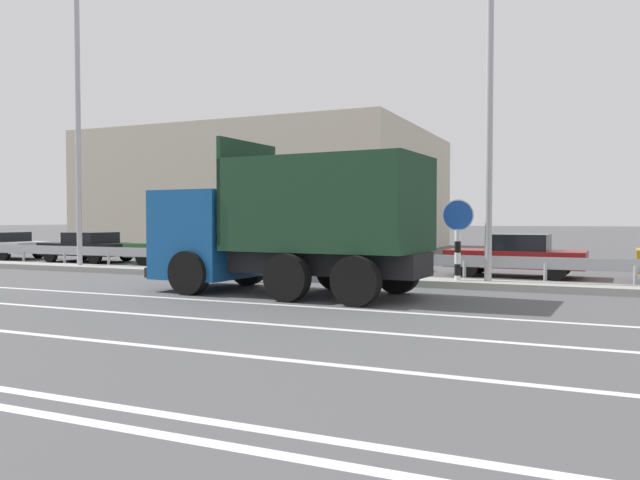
% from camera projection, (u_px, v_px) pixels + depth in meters
% --- Properties ---
extents(ground_plane, '(320.00, 320.00, 0.00)m').
position_uv_depth(ground_plane, '(322.00, 288.00, 16.18)').
color(ground_plane, '#4C4C4F').
extents(lane_strip_0, '(61.96, 0.16, 0.01)m').
position_uv_depth(lane_strip_0, '(252.00, 303.00, 13.17)').
color(lane_strip_0, silver).
rests_on(lane_strip_0, ground_plane).
extents(lane_strip_1, '(61.96, 0.16, 0.01)m').
position_uv_depth(lane_strip_1, '(190.00, 318.00, 11.18)').
color(lane_strip_1, silver).
rests_on(lane_strip_1, ground_plane).
extents(lane_strip_2, '(61.96, 0.16, 0.01)m').
position_uv_depth(lane_strip_2, '(97.00, 341.00, 9.09)').
color(lane_strip_2, silver).
rests_on(lane_strip_2, ground_plane).
extents(median_island, '(34.08, 1.10, 0.18)m').
position_uv_depth(median_island, '(345.00, 279.00, 17.64)').
color(median_island, gray).
rests_on(median_island, ground_plane).
extents(median_guardrail, '(61.96, 0.09, 0.78)m').
position_uv_depth(median_guardrail, '(357.00, 260.00, 18.53)').
color(median_guardrail, '#9EA0A5').
rests_on(median_guardrail, ground_plane).
extents(dump_truck, '(6.81, 3.09, 3.67)m').
position_uv_depth(dump_truck, '(259.00, 239.00, 15.17)').
color(dump_truck, '#144C8C').
rests_on(dump_truck, ground_plane).
extents(median_road_sign, '(0.82, 0.16, 2.30)m').
position_uv_depth(median_road_sign, '(458.00, 240.00, 16.32)').
color(median_road_sign, white).
rests_on(median_road_sign, ground_plane).
extents(street_lamp_1, '(0.71, 1.98, 9.61)m').
position_uv_depth(street_lamp_1, '(75.00, 118.00, 21.54)').
color(street_lamp_1, '#ADADB2').
rests_on(street_lamp_1, ground_plane).
extents(street_lamp_2, '(0.71, 2.29, 8.50)m').
position_uv_depth(street_lamp_2, '(488.00, 103.00, 15.81)').
color(street_lamp_2, '#ADADB2').
rests_on(street_lamp_2, ground_plane).
extents(parked_car_1, '(4.71, 2.04, 1.20)m').
position_uv_depth(parked_car_1, '(0.00, 245.00, 28.21)').
color(parked_car_1, silver).
rests_on(parked_car_1, ground_plane).
extents(parked_car_2, '(3.82, 2.04, 1.24)m').
position_uv_depth(parked_car_2, '(89.00, 246.00, 26.00)').
color(parked_car_2, black).
rests_on(parked_car_2, ground_plane).
extents(parked_car_3, '(4.96, 2.08, 1.33)m').
position_uv_depth(parked_car_3, '(189.00, 248.00, 24.15)').
color(parked_car_3, '#335B33').
rests_on(parked_car_3, ground_plane).
extents(parked_car_4, '(4.45, 2.09, 1.24)m').
position_uv_depth(parked_car_4, '(350.00, 252.00, 21.58)').
color(parked_car_4, gray).
rests_on(parked_car_4, ground_plane).
extents(parked_car_5, '(4.17, 1.97, 1.32)m').
position_uv_depth(parked_car_5, '(516.00, 255.00, 19.27)').
color(parked_car_5, maroon).
rests_on(parked_car_5, ground_plane).
extents(background_building_0, '(19.14, 14.86, 6.93)m').
position_uv_depth(background_building_0, '(272.00, 193.00, 39.13)').
color(background_building_0, beige).
rests_on(background_building_0, ground_plane).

